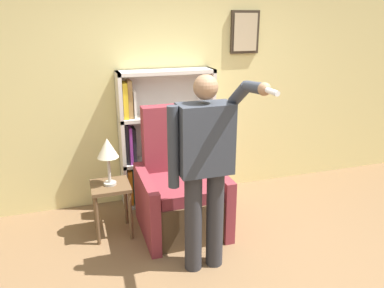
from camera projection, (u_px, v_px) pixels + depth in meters
name	position (u px, v px, depth m)	size (l,w,h in m)	color
wall_back	(176.00, 82.00, 4.36)	(8.00, 0.11, 2.80)	#DBCC84
bookcase	(158.00, 141.00, 4.35)	(1.09, 0.28, 1.57)	silver
armchair	(180.00, 193.00, 3.89)	(0.83, 0.85, 1.26)	#4C3823
person_standing	(205.00, 164.00, 3.05)	(0.59, 0.78, 1.71)	#2D2D33
side_table	(111.00, 195.00, 3.74)	(0.38, 0.38, 0.55)	brown
table_lamp	(108.00, 150.00, 3.59)	(0.21, 0.21, 0.48)	#B7B2A8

